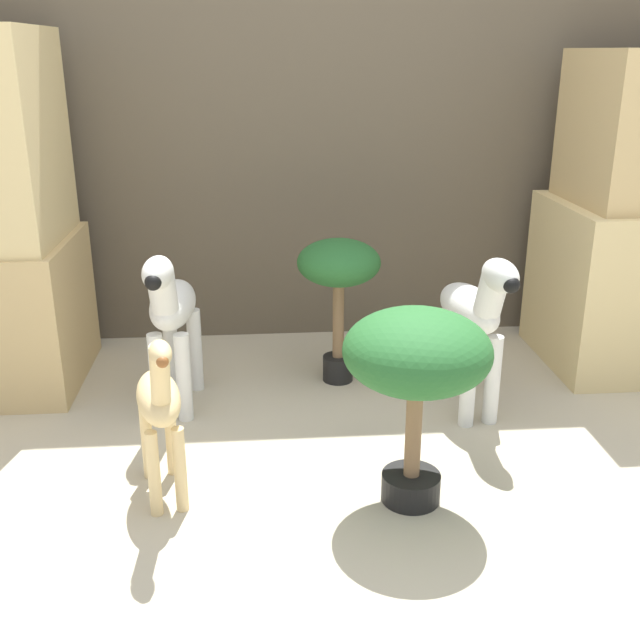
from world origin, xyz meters
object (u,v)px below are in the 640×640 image
zebra_right (474,317)px  zebra_left (171,314)px  giraffe_figurine (160,405)px  potted_palm_back (417,361)px  potted_palm_front (339,272)px

zebra_right → zebra_left: bearing=173.3°
giraffe_figurine → zebra_right: bearing=24.2°
giraffe_figurine → potted_palm_back: 0.73m
zebra_right → potted_palm_front: (-0.44, 0.32, 0.08)m
giraffe_figurine → potted_palm_front: potted_palm_front is taller
zebra_right → giraffe_figurine: 1.13m
zebra_right → potted_palm_front: zebra_right is taller
giraffe_figurine → potted_palm_front: size_ratio=0.97×
zebra_right → giraffe_figurine: (-1.03, -0.46, -0.07)m
zebra_right → zebra_left: size_ratio=1.00×
zebra_left → potted_palm_front: (0.61, 0.20, 0.08)m
zebra_left → potted_palm_back: (0.73, -0.66, 0.07)m
zebra_left → potted_palm_front: bearing=18.0°
potted_palm_back → giraffe_figurine: bearing=174.1°
zebra_left → giraffe_figurine: size_ratio=1.12×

